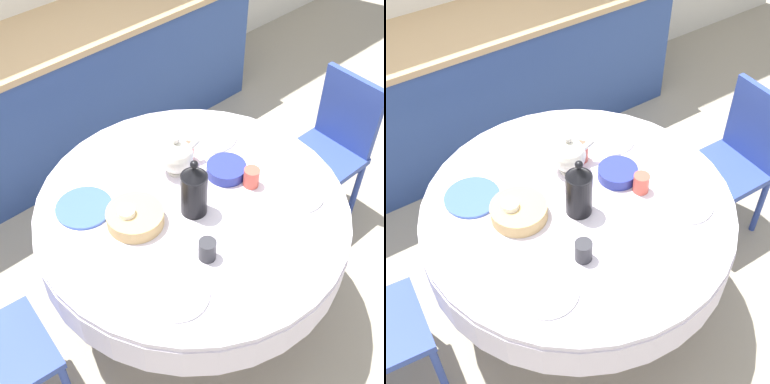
# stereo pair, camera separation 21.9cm
# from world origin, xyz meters

# --- Properties ---
(ground_plane) EXTENTS (12.00, 12.00, 0.00)m
(ground_plane) POSITION_xyz_m (0.00, 0.00, 0.00)
(ground_plane) COLOR #9E937F
(kitchen_counter) EXTENTS (3.24, 0.64, 0.91)m
(kitchen_counter) POSITION_xyz_m (0.00, 1.48, 0.46)
(kitchen_counter) COLOR #2D4784
(kitchen_counter) RESTS_ON ground_plane
(dining_table) EXTENTS (1.43, 1.43, 0.74)m
(dining_table) POSITION_xyz_m (0.00, 0.00, 0.62)
(dining_table) COLOR tan
(dining_table) RESTS_ON ground_plane
(chair_left) EXTENTS (0.41, 0.41, 0.91)m
(chair_left) POSITION_xyz_m (1.06, -0.02, 0.51)
(chair_left) COLOR #2D428E
(chair_left) RESTS_ON ground_plane
(plate_near_left) EXTENTS (0.26, 0.26, 0.01)m
(plate_near_left) POSITION_xyz_m (-0.36, -0.32, 0.75)
(plate_near_left) COLOR white
(plate_near_left) RESTS_ON dining_table
(cup_near_left) EXTENTS (0.07, 0.07, 0.09)m
(cup_near_left) POSITION_xyz_m (-0.15, -0.26, 0.79)
(cup_near_left) COLOR #28282D
(cup_near_left) RESTS_ON dining_table
(plate_near_right) EXTENTS (0.26, 0.26, 0.01)m
(plate_near_right) POSITION_xyz_m (0.40, -0.27, 0.75)
(plate_near_right) COLOR white
(plate_near_right) RESTS_ON dining_table
(cup_near_right) EXTENTS (0.07, 0.07, 0.09)m
(cup_near_right) POSITION_xyz_m (0.29, -0.09, 0.79)
(cup_near_right) COLOR #CC4C3D
(cup_near_right) RESTS_ON dining_table
(plate_far_left) EXTENTS (0.26, 0.26, 0.01)m
(plate_far_left) POSITION_xyz_m (-0.38, 0.30, 0.75)
(plate_far_left) COLOR #3856AD
(plate_far_left) RESTS_ON dining_table
(cup_far_left) EXTENTS (0.07, 0.07, 0.09)m
(cup_far_left) POSITION_xyz_m (-0.29, 0.10, 0.79)
(cup_far_left) COLOR white
(cup_far_left) RESTS_ON dining_table
(plate_far_right) EXTENTS (0.26, 0.26, 0.01)m
(plate_far_right) POSITION_xyz_m (0.39, 0.28, 0.75)
(plate_far_right) COLOR white
(plate_far_right) RESTS_ON dining_table
(cup_far_right) EXTENTS (0.07, 0.07, 0.09)m
(cup_far_right) POSITION_xyz_m (0.18, 0.24, 0.79)
(cup_far_right) COLOR #CC4C3D
(cup_far_right) RESTS_ON dining_table
(coffee_carafe) EXTENTS (0.12, 0.12, 0.29)m
(coffee_carafe) POSITION_xyz_m (-0.02, -0.03, 0.87)
(coffee_carafe) COLOR black
(coffee_carafe) RESTS_ON dining_table
(teapot) EXTENTS (0.23, 0.16, 0.21)m
(teapot) POSITION_xyz_m (0.09, 0.21, 0.83)
(teapot) COLOR silver
(teapot) RESTS_ON dining_table
(bread_basket) EXTENTS (0.25, 0.25, 0.07)m
(bread_basket) POSITION_xyz_m (-0.25, 0.08, 0.77)
(bread_basket) COLOR tan
(bread_basket) RESTS_ON dining_table
(fruit_bowl) EXTENTS (0.19, 0.19, 0.06)m
(fruit_bowl) POSITION_xyz_m (0.25, 0.04, 0.77)
(fruit_bowl) COLOR navy
(fruit_bowl) RESTS_ON dining_table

